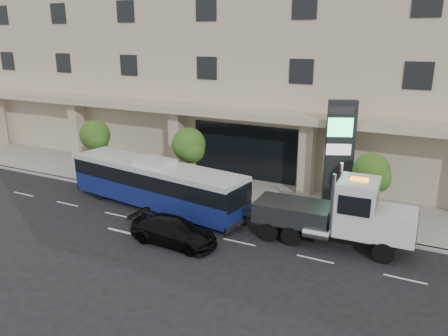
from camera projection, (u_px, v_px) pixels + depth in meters
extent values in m
plane|color=black|center=(188.00, 218.00, 25.51)|extent=(120.00, 120.00, 0.00)
cube|color=gray|center=(226.00, 191.00, 29.77)|extent=(120.00, 6.00, 0.15)
cube|color=gray|center=(204.00, 205.00, 27.20)|extent=(120.00, 0.30, 0.15)
cube|color=tan|center=(283.00, 39.00, 35.88)|extent=(60.00, 15.00, 20.00)
cube|color=tan|center=(237.00, 112.00, 29.82)|extent=(60.00, 2.80, 0.50)
cube|color=black|center=(244.00, 152.00, 31.71)|extent=(8.00, 0.12, 4.00)
cube|color=tan|center=(77.00, 130.00, 37.01)|extent=(0.90, 0.90, 4.90)
cube|color=tan|center=(177.00, 142.00, 32.72)|extent=(0.90, 0.90, 4.90)
cube|color=tan|center=(307.00, 158.00, 28.43)|extent=(0.90, 0.90, 4.90)
cylinder|color=#422B19|center=(97.00, 157.00, 32.43)|extent=(0.14, 0.14, 2.80)
sphere|color=#204D16|center=(95.00, 135.00, 31.93)|extent=(2.20, 2.20, 2.20)
sphere|color=#204D16|center=(97.00, 140.00, 31.70)|extent=(1.65, 1.65, 1.65)
sphere|color=#204D16|center=(94.00, 139.00, 32.35)|extent=(1.54, 1.54, 1.54)
cylinder|color=#422B19|center=(189.00, 171.00, 28.98)|extent=(0.14, 0.14, 2.94)
sphere|color=#204D16|center=(189.00, 144.00, 28.46)|extent=(2.20, 2.20, 2.20)
sphere|color=#204D16|center=(192.00, 151.00, 28.23)|extent=(1.65, 1.65, 1.65)
sphere|color=#204D16|center=(187.00, 149.00, 28.88)|extent=(1.54, 1.54, 1.54)
cylinder|color=#422B19|center=(368.00, 200.00, 24.08)|extent=(0.14, 0.14, 2.73)
sphere|color=#204D16|center=(371.00, 171.00, 23.60)|extent=(2.00, 2.00, 2.00)
sphere|color=#204D16|center=(377.00, 179.00, 23.37)|extent=(1.50, 1.50, 1.50)
sphere|color=#204D16|center=(366.00, 176.00, 24.01)|extent=(1.40, 1.40, 1.40)
cylinder|color=black|center=(100.00, 192.00, 28.35)|extent=(1.04, 0.44, 1.01)
cylinder|color=black|center=(124.00, 183.00, 30.03)|extent=(1.04, 0.44, 1.01)
cylinder|color=black|center=(187.00, 217.00, 24.40)|extent=(1.04, 0.44, 1.01)
cylinder|color=black|center=(209.00, 205.00, 26.07)|extent=(1.04, 0.44, 1.01)
cube|color=navy|center=(157.00, 193.00, 26.86)|extent=(12.36, 4.18, 1.21)
cube|color=black|center=(156.00, 176.00, 26.56)|extent=(12.36, 4.22, 0.91)
cube|color=silver|center=(155.00, 167.00, 26.38)|extent=(12.36, 4.18, 0.30)
cube|color=silver|center=(155.00, 162.00, 26.29)|extent=(2.43, 1.91, 0.30)
cube|color=#2D3033|center=(93.00, 183.00, 30.27)|extent=(0.49, 2.52, 0.30)
cube|color=#2D3033|center=(238.00, 223.00, 23.74)|extent=(0.49, 2.52, 0.30)
cube|color=#2D3033|center=(331.00, 230.00, 22.15)|extent=(7.87, 1.26, 0.37)
cube|color=silver|center=(396.00, 225.00, 20.72)|extent=(1.93, 2.20, 1.38)
cube|color=silver|center=(417.00, 228.00, 20.36)|extent=(0.16, 1.85, 1.11)
cube|color=silver|center=(357.00, 206.00, 21.26)|extent=(1.94, 2.38, 2.67)
cube|color=black|center=(376.00, 201.00, 20.80)|extent=(0.19, 2.03, 1.11)
cylinder|color=silver|center=(332.00, 206.00, 20.70)|extent=(0.17, 0.17, 3.13)
cylinder|color=silver|center=(340.00, 192.00, 22.47)|extent=(0.17, 0.17, 3.13)
cube|color=#2D3033|center=(293.00, 212.00, 22.72)|extent=(3.96, 2.38, 1.01)
cube|color=#2D3033|center=(253.00, 215.00, 23.75)|extent=(1.48, 0.32, 0.20)
cube|color=#2D3033|center=(244.00, 219.00, 24.07)|extent=(0.30, 1.67, 0.17)
cube|color=orange|center=(359.00, 179.00, 20.86)|extent=(0.84, 0.36, 0.13)
cylinder|color=black|center=(383.00, 253.00, 20.34)|extent=(1.03, 0.34, 1.01)
cylinder|color=black|center=(387.00, 236.00, 22.03)|extent=(1.03, 0.34, 1.01)
cylinder|color=black|center=(291.00, 236.00, 22.07)|extent=(1.03, 0.34, 1.01)
cylinder|color=black|center=(301.00, 222.00, 23.76)|extent=(1.03, 0.34, 1.01)
cylinder|color=black|center=(268.00, 232.00, 22.54)|extent=(1.03, 0.34, 1.01)
cylinder|color=black|center=(280.00, 218.00, 24.23)|extent=(1.03, 0.34, 1.01)
imported|color=black|center=(174.00, 231.00, 22.23)|extent=(4.73, 2.02, 1.36)
cube|color=black|center=(339.00, 155.00, 25.81)|extent=(1.72, 1.15, 6.56)
cube|color=#25DF7E|center=(340.00, 127.00, 25.04)|extent=(1.33, 0.62, 1.09)
cube|color=silver|center=(339.00, 149.00, 25.42)|extent=(1.33, 0.62, 0.66)
cube|color=#262628|center=(342.00, 110.00, 24.75)|extent=(1.33, 0.62, 0.44)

